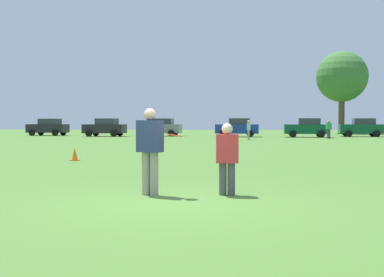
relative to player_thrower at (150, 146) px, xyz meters
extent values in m
plane|color=#47702D|center=(0.58, -0.83, -0.97)|extent=(160.36, 160.36, 0.00)
cylinder|color=gray|center=(-0.09, 0.03, -0.54)|extent=(0.17, 0.17, 0.86)
cylinder|color=gray|center=(0.09, -0.03, -0.54)|extent=(0.17, 0.17, 0.86)
cube|color=navy|center=(0.00, 0.00, 0.20)|extent=(0.55, 0.41, 0.63)
sphere|color=#D8AD8C|center=(0.00, 0.00, 0.63)|extent=(0.24, 0.24, 0.24)
cylinder|color=#4C4C51|center=(1.60, 0.20, -0.65)|extent=(0.15, 0.15, 0.64)
cylinder|color=#4C4C51|center=(1.43, 0.19, -0.65)|extent=(0.15, 0.15, 0.64)
cube|color=red|center=(1.52, 0.19, -0.04)|extent=(0.46, 0.29, 0.57)
sphere|color=beige|center=(1.52, 0.19, 0.35)|extent=(0.22, 0.22, 0.22)
cylinder|color=#E54C33|center=(0.49, -0.15, 0.23)|extent=(0.27, 0.27, 0.07)
cube|color=#D8590C|center=(-4.63, 8.03, -0.96)|extent=(0.32, 0.32, 0.03)
cone|color=orange|center=(-4.63, 8.03, -0.72)|extent=(0.24, 0.24, 0.45)
cube|color=black|center=(-19.77, 39.80, -0.19)|extent=(4.26, 1.96, 0.90)
cube|color=#2D333D|center=(-19.52, 39.79, 0.53)|extent=(2.06, 1.71, 0.64)
cylinder|color=black|center=(-21.11, 38.85, -0.64)|extent=(0.67, 0.24, 0.66)
cylinder|color=black|center=(-21.03, 40.85, -0.64)|extent=(0.67, 0.24, 0.66)
cylinder|color=black|center=(-18.50, 38.76, -0.64)|extent=(0.67, 0.24, 0.66)
cylinder|color=black|center=(-18.43, 40.75, -0.64)|extent=(0.67, 0.24, 0.66)
cube|color=black|center=(-12.85, 37.81, -0.19)|extent=(4.26, 1.96, 0.90)
cube|color=#2D333D|center=(-12.60, 37.80, 0.53)|extent=(2.06, 1.71, 0.64)
cylinder|color=black|center=(-14.19, 36.86, -0.64)|extent=(0.67, 0.24, 0.66)
cylinder|color=black|center=(-14.11, 38.86, -0.64)|extent=(0.67, 0.24, 0.66)
cylinder|color=black|center=(-11.58, 36.77, -0.64)|extent=(0.67, 0.24, 0.66)
cylinder|color=black|center=(-11.51, 38.76, -0.64)|extent=(0.67, 0.24, 0.66)
cube|color=slate|center=(-7.39, 39.55, -0.19)|extent=(4.26, 1.96, 0.90)
cube|color=#2D333D|center=(-7.14, 39.54, 0.53)|extent=(2.06, 1.71, 0.64)
cylinder|color=black|center=(-8.72, 38.60, -0.64)|extent=(0.67, 0.24, 0.66)
cylinder|color=black|center=(-8.65, 40.60, -0.64)|extent=(0.67, 0.24, 0.66)
cylinder|color=black|center=(-6.12, 38.51, -0.64)|extent=(0.67, 0.24, 0.66)
cylinder|color=black|center=(-6.05, 40.50, -0.64)|extent=(0.67, 0.24, 0.66)
cube|color=navy|center=(0.57, 38.05, -0.19)|extent=(4.26, 1.96, 0.90)
cube|color=#2D333D|center=(0.82, 38.04, 0.53)|extent=(2.06, 1.71, 0.64)
cylinder|color=black|center=(-0.77, 37.10, -0.64)|extent=(0.67, 0.24, 0.66)
cylinder|color=black|center=(-0.70, 39.10, -0.64)|extent=(0.67, 0.24, 0.66)
cylinder|color=black|center=(1.83, 37.00, -0.64)|extent=(0.67, 0.24, 0.66)
cylinder|color=black|center=(1.90, 39.00, -0.64)|extent=(0.67, 0.24, 0.66)
cube|color=#0C4C2D|center=(7.20, 37.67, -0.19)|extent=(4.26, 1.96, 0.90)
cube|color=#2D333D|center=(7.45, 37.66, 0.53)|extent=(2.06, 1.71, 0.64)
cylinder|color=black|center=(5.86, 36.72, -0.64)|extent=(0.67, 0.24, 0.66)
cylinder|color=black|center=(5.93, 38.72, -0.64)|extent=(0.67, 0.24, 0.66)
cylinder|color=black|center=(8.46, 36.62, -0.64)|extent=(0.67, 0.24, 0.66)
cylinder|color=black|center=(8.54, 38.62, -0.64)|extent=(0.67, 0.24, 0.66)
cube|color=#0C4C2D|center=(12.74, 39.92, -0.19)|extent=(4.26, 1.96, 0.90)
cube|color=#2D333D|center=(12.99, 39.91, 0.53)|extent=(2.06, 1.71, 0.64)
cylinder|color=black|center=(11.40, 38.97, -0.64)|extent=(0.67, 0.24, 0.66)
cylinder|color=black|center=(11.48, 40.97, -0.64)|extent=(0.67, 0.24, 0.66)
cylinder|color=black|center=(14.00, 38.87, -0.64)|extent=(0.67, 0.24, 0.66)
cylinder|color=black|center=(14.08, 40.87, -0.64)|extent=(0.67, 0.24, 0.66)
cylinder|color=gray|center=(1.73, 29.65, -0.56)|extent=(0.15, 0.15, 0.82)
cylinder|color=gray|center=(1.75, 29.82, -0.56)|extent=(0.15, 0.15, 0.82)
cube|color=#9EC6E5|center=(1.74, 29.74, 0.13)|extent=(0.30, 0.47, 0.58)
sphere|color=#D8AD8C|center=(1.74, 29.74, 0.53)|extent=(0.22, 0.22, 0.22)
cylinder|color=#4C4C51|center=(8.76, 33.78, -0.56)|extent=(0.15, 0.15, 0.82)
cylinder|color=#4C4C51|center=(8.60, 33.71, -0.56)|extent=(0.15, 0.15, 0.82)
cube|color=#338C4C|center=(8.68, 33.75, 0.14)|extent=(0.51, 0.41, 0.58)
sphere|color=tan|center=(8.68, 33.75, 0.54)|extent=(0.22, 0.22, 0.22)
cylinder|color=brown|center=(13.12, 52.53, 1.25)|extent=(0.74, 0.74, 4.44)
sphere|color=#3D7033|center=(13.12, 52.53, 6.16)|extent=(6.34, 6.34, 6.34)
camera|label=1|loc=(2.00, -9.30, 0.48)|focal=44.86mm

